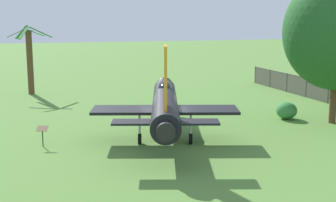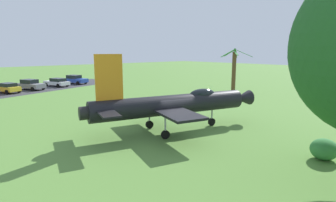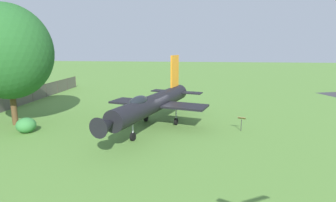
{
  "view_description": "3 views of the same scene",
  "coord_description": "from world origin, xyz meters",
  "px_view_note": "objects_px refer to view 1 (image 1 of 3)",
  "views": [
    {
      "loc": [
        7.05,
        25.37,
        7.11
      ],
      "look_at": [
        -0.23,
        -0.18,
        2.18
      ],
      "focal_mm": 49.62,
      "sensor_mm": 36.0,
      "label": 1
    },
    {
      "loc": [
        -14.56,
        13.13,
        5.92
      ],
      "look_at": [
        -0.94,
        1.19,
        2.57
      ],
      "focal_mm": 29.15,
      "sensor_mm": 36.0,
      "label": 2
    },
    {
      "loc": [
        3.7,
        -20.81,
        6.45
      ],
      "look_at": [
        1.0,
        0.83,
        2.03
      ],
      "focal_mm": 28.49,
      "sensor_mm": 36.0,
      "label": 3
    }
  ],
  "objects_px": {
    "palm_tree": "(30,60)",
    "info_plaque": "(42,131)",
    "display_jet": "(165,103)",
    "shrub_near_fence": "(287,111)"
  },
  "relations": [
    {
      "from": "info_plaque",
      "to": "shrub_near_fence",
      "type": "bearing_deg",
      "value": -171.25
    },
    {
      "from": "palm_tree",
      "to": "shrub_near_fence",
      "type": "height_order",
      "value": "palm_tree"
    },
    {
      "from": "display_jet",
      "to": "shrub_near_fence",
      "type": "bearing_deg",
      "value": -60.59
    },
    {
      "from": "palm_tree",
      "to": "info_plaque",
      "type": "bearing_deg",
      "value": 92.15
    },
    {
      "from": "shrub_near_fence",
      "to": "palm_tree",
      "type": "bearing_deg",
      "value": -42.36
    },
    {
      "from": "info_plaque",
      "to": "palm_tree",
      "type": "bearing_deg",
      "value": -87.85
    },
    {
      "from": "palm_tree",
      "to": "info_plaque",
      "type": "relative_size",
      "value": 5.44
    },
    {
      "from": "palm_tree",
      "to": "shrub_near_fence",
      "type": "xyz_separation_m",
      "value": [
        -17.12,
        15.61,
        -2.52
      ]
    },
    {
      "from": "display_jet",
      "to": "info_plaque",
      "type": "bearing_deg",
      "value": 106.41
    },
    {
      "from": "display_jet",
      "to": "shrub_near_fence",
      "type": "distance_m",
      "value": 9.85
    }
  ]
}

